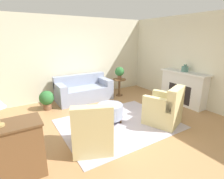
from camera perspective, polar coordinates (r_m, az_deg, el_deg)
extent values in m
plane|color=#AD7F51|center=(4.52, 2.08, -11.15)|extent=(16.00, 16.00, 0.00)
cube|color=beige|center=(6.48, -11.46, 10.04)|extent=(9.33, 0.12, 2.80)
cube|color=beige|center=(6.09, 25.14, 8.40)|extent=(0.12, 9.51, 2.80)
cube|color=#BCB2C1|center=(4.52, 2.08, -11.10)|extent=(2.80, 2.19, 0.01)
cube|color=#8E99B2|center=(6.15, -9.05, -1.33)|extent=(1.86, 0.90, 0.47)
cube|color=#8E99B2|center=(6.35, -10.46, 3.16)|extent=(1.86, 0.20, 0.38)
cube|color=#8E99B2|center=(5.79, -16.53, 0.56)|extent=(0.24, 0.86, 0.21)
cube|color=#8E99B2|center=(6.38, -2.40, 2.69)|extent=(0.24, 0.86, 0.21)
cube|color=brown|center=(5.85, -7.36, -4.32)|extent=(1.67, 0.05, 0.06)
cube|color=beige|center=(3.58, -6.53, -14.93)|extent=(0.97, 1.01, 0.46)
cube|color=beige|center=(3.09, -6.49, -10.06)|extent=(0.75, 0.46, 0.52)
cube|color=beige|center=(3.45, -1.80, -9.15)|extent=(0.41, 0.75, 0.29)
cube|color=beige|center=(3.43, -11.75, -9.69)|extent=(0.41, 0.75, 0.29)
cube|color=brown|center=(4.00, -6.76, -14.62)|extent=(0.63, 0.29, 0.06)
cube|color=beige|center=(4.65, 16.05, -7.78)|extent=(0.97, 1.01, 0.46)
cube|color=beige|center=(4.39, 20.16, -2.77)|extent=(0.75, 0.46, 0.52)
cube|color=beige|center=(4.78, 17.44, -2.43)|extent=(0.41, 0.75, 0.29)
cube|color=beige|center=(4.26, 14.77, -4.56)|extent=(0.41, 0.75, 0.29)
cube|color=brown|center=(4.85, 11.78, -8.98)|extent=(0.63, 0.29, 0.06)
cylinder|color=#8E99B2|center=(4.49, -0.63, -7.03)|extent=(0.65, 0.65, 0.35)
cylinder|color=brown|center=(4.36, -1.52, -11.27)|extent=(0.05, 0.05, 0.12)
cylinder|color=brown|center=(4.54, 2.82, -10.05)|extent=(0.05, 0.05, 0.12)
cylinder|color=brown|center=(4.66, -3.97, -9.34)|extent=(0.05, 0.05, 0.12)
cylinder|color=brown|center=(4.84, 0.17, -8.29)|extent=(0.05, 0.05, 0.12)
cylinder|color=brown|center=(6.47, 2.43, 3.29)|extent=(0.48, 0.48, 0.03)
cylinder|color=brown|center=(6.55, 2.40, 0.60)|extent=(0.08, 0.08, 0.60)
cylinder|color=brown|center=(6.63, 2.37, -1.77)|extent=(0.26, 0.26, 0.03)
cube|color=white|center=(6.10, 22.17, 0.46)|extent=(0.36, 1.49, 1.07)
cube|color=#282323|center=(6.02, 21.04, -1.25)|extent=(0.02, 0.82, 0.59)
cube|color=white|center=(5.98, 22.59, 5.16)|extent=(0.44, 1.59, 0.05)
cube|color=brown|center=(3.16, -31.40, -17.52)|extent=(1.04, 0.47, 0.92)
cube|color=brown|center=(2.96, -32.70, -10.29)|extent=(1.08, 0.51, 0.03)
cylinder|color=#477066|center=(5.96, 22.70, 6.17)|extent=(0.21, 0.21, 0.17)
cylinder|color=#477066|center=(5.94, 22.83, 7.26)|extent=(0.10, 0.10, 0.06)
cylinder|color=brown|center=(6.45, 2.44, 4.03)|extent=(0.15, 0.15, 0.14)
sphere|color=#2D6B33|center=(6.41, 2.47, 5.88)|extent=(0.33, 0.33, 0.33)
cylinder|color=brown|center=(5.69, -20.29, -5.20)|extent=(0.25, 0.25, 0.19)
sphere|color=#2D6B33|center=(5.59, -20.58, -2.56)|extent=(0.43, 0.43, 0.43)
cylinder|color=tan|center=(2.95, -32.79, -9.76)|extent=(0.12, 0.12, 0.03)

